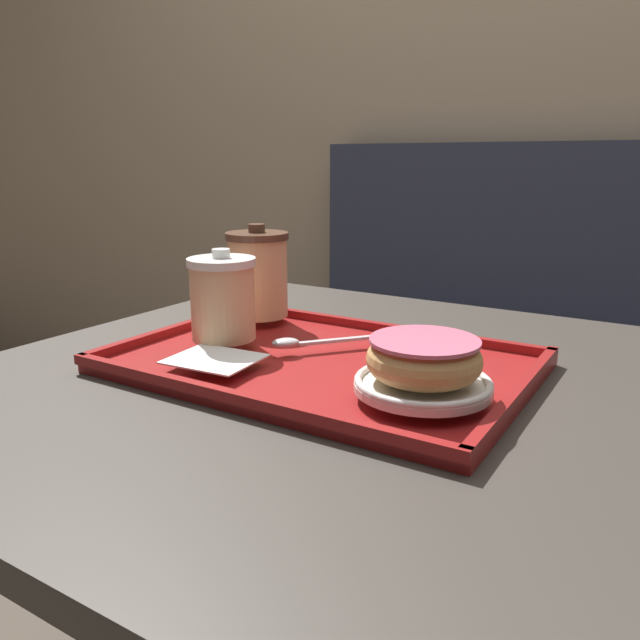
# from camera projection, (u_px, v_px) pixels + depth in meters

# --- Properties ---
(wall_behind) EXTENTS (8.00, 0.05, 2.40)m
(wall_behind) POSITION_uv_depth(u_px,v_px,m) (562.00, 59.00, 1.55)
(wall_behind) COLOR tan
(wall_behind) RESTS_ON ground_plane
(booth_bench) EXTENTS (1.52, 0.44, 1.00)m
(booth_bench) POSITION_uv_depth(u_px,v_px,m) (578.00, 435.00, 1.49)
(booth_bench) COLOR #33384C
(booth_bench) RESTS_ON ground_plane
(cafe_table) EXTENTS (0.87, 0.87, 0.70)m
(cafe_table) POSITION_uv_depth(u_px,v_px,m) (338.00, 501.00, 0.81)
(cafe_table) COLOR #38332D
(cafe_table) RESTS_ON ground_plane
(serving_tray) EXTENTS (0.49, 0.34, 0.02)m
(serving_tray) POSITION_uv_depth(u_px,v_px,m) (320.00, 364.00, 0.77)
(serving_tray) COLOR maroon
(serving_tray) RESTS_ON cafe_table
(napkin_paper) EXTENTS (0.11, 0.09, 0.00)m
(napkin_paper) POSITION_uv_depth(u_px,v_px,m) (214.00, 359.00, 0.74)
(napkin_paper) COLOR white
(napkin_paper) RESTS_ON serving_tray
(coffee_cup_front) EXTENTS (0.09, 0.09, 0.12)m
(coffee_cup_front) POSITION_uv_depth(u_px,v_px,m) (223.00, 298.00, 0.81)
(coffee_cup_front) COLOR #E0B784
(coffee_cup_front) RESTS_ON serving_tray
(coffee_cup_rear) EXTENTS (0.09, 0.09, 0.14)m
(coffee_cup_rear) POSITION_uv_depth(u_px,v_px,m) (258.00, 274.00, 0.93)
(coffee_cup_rear) COLOR #E0B784
(coffee_cup_rear) RESTS_ON serving_tray
(plate_with_chocolate_donut) EXTENTS (0.14, 0.14, 0.01)m
(plate_with_chocolate_donut) POSITION_uv_depth(u_px,v_px,m) (423.00, 384.00, 0.64)
(plate_with_chocolate_donut) COLOR white
(plate_with_chocolate_donut) RESTS_ON serving_tray
(donut_chocolate_glazed) EXTENTS (0.12, 0.12, 0.04)m
(donut_chocolate_glazed) POSITION_uv_depth(u_px,v_px,m) (424.00, 358.00, 0.63)
(donut_chocolate_glazed) COLOR tan
(donut_chocolate_glazed) RESTS_ON plate_with_chocolate_donut
(spoon) EXTENTS (0.12, 0.14, 0.01)m
(spoon) POSITION_uv_depth(u_px,v_px,m) (306.00, 341.00, 0.79)
(spoon) COLOR silver
(spoon) RESTS_ON serving_tray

